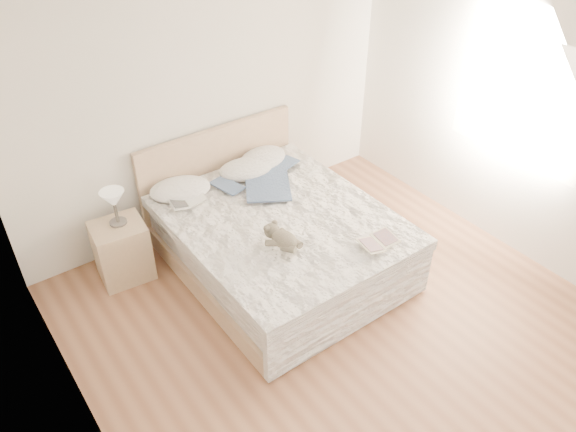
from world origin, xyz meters
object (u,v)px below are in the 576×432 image
object	(u,v)px
nightstand	(122,251)
teddy_bear	(284,245)
table_lamp	(113,201)
photo_book	(187,200)
bed	(276,238)
childrens_book	(378,242)

from	to	relation	value
nightstand	teddy_bear	xyz separation A→B (m)	(0.95, -1.16, 0.37)
table_lamp	photo_book	size ratio (longest dim) A/B	0.98
bed	nightstand	bearing A→B (deg)	150.40
table_lamp	childrens_book	xyz separation A→B (m)	(1.58, -1.59, -0.17)
bed	teddy_bear	world-z (taller)	bed
nightstand	photo_book	bearing A→B (deg)	-9.60
nightstand	table_lamp	xyz separation A→B (m)	(0.03, 0.03, 0.52)
teddy_bear	photo_book	bearing A→B (deg)	90.64
table_lamp	photo_book	distance (m)	0.64
photo_book	bed	bearing A→B (deg)	-37.66
table_lamp	nightstand	bearing A→B (deg)	-134.07
bed	table_lamp	xyz separation A→B (m)	(-1.17, 0.71, 0.49)
bed	table_lamp	world-z (taller)	bed
bed	photo_book	size ratio (longest dim) A/B	6.37
childrens_book	teddy_bear	bearing A→B (deg)	157.38
teddy_bear	table_lamp	bearing A→B (deg)	111.52
photo_book	childrens_book	xyz separation A→B (m)	(0.97, -1.45, 0.00)
table_lamp	bed	bearing A→B (deg)	-31.33
nightstand	childrens_book	distance (m)	2.27
childrens_book	bed	bearing A→B (deg)	123.57
bed	childrens_book	size ratio (longest dim) A/B	6.49
bed	childrens_book	xyz separation A→B (m)	(0.40, -0.88, 0.32)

